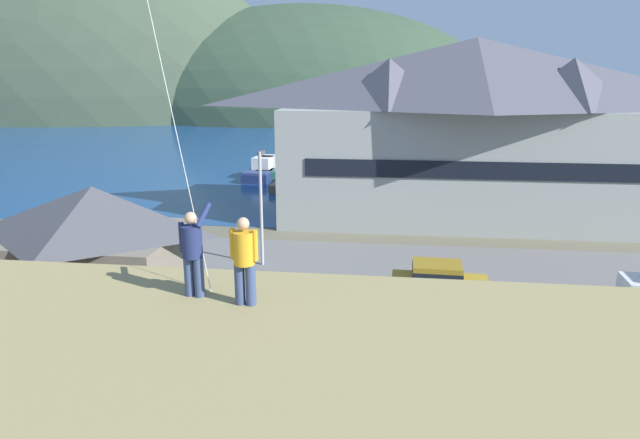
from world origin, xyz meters
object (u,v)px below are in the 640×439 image
harbor_lodge (472,126)px  parked_car_mid_row_near (439,282)px  moored_boat_wharfside (265,171)px  person_companion (244,258)px  parked_car_front_row_silver (621,347)px  moored_boat_inner_slip (269,169)px  moored_boat_outer_mooring (338,170)px  parked_car_back_row_left (353,336)px  parking_light_pole (261,200)px  storage_shed_waterside (371,182)px  wharf_dock (298,178)px  storage_shed_near_lot (98,251)px  person_kite_flyer (193,251)px

harbor_lodge → parked_car_mid_row_near: 17.06m
moored_boat_wharfside → person_companion: bearing=-77.6°
parked_car_mid_row_near → parked_car_front_row_silver: (5.58, -5.33, 0.00)m
moored_boat_inner_slip → parked_car_front_row_silver: 40.78m
parked_car_mid_row_near → moored_boat_outer_mooring: bearing=103.4°
parked_car_back_row_left → person_companion: size_ratio=2.49×
moored_boat_outer_mooring → moored_boat_inner_slip: (-6.90, -0.41, 0.00)m
harbor_lodge → parked_car_back_row_left: size_ratio=6.26×
parked_car_mid_row_near → parking_light_pole: (-8.86, 4.04, 2.56)m
storage_shed_waterside → parked_car_front_row_silver: 23.47m
harbor_lodge → wharf_dock: bearing=140.0°
storage_shed_waterside → wharf_dock: (-7.34, 11.45, -1.98)m
parked_car_mid_row_near → parking_light_pole: size_ratio=0.71×
moored_boat_inner_slip → parked_car_front_row_silver: size_ratio=1.49×
storage_shed_near_lot → parked_car_front_row_silver: size_ratio=1.72×
moored_boat_outer_mooring → moored_boat_inner_slip: bearing=-176.6°
wharf_dock → person_companion: (5.86, -41.28, 6.18)m
person_kite_flyer → storage_shed_near_lot: bearing=127.8°
moored_boat_wharfside → parking_light_pole: (5.60, -25.39, 2.91)m
harbor_lodge → parked_car_mid_row_near: harbor_lodge is taller
parked_car_front_row_silver → storage_shed_waterside: bearing=112.9°
moored_boat_wharfside → person_companion: (9.44, -43.00, 5.81)m
storage_shed_waterside → moored_boat_inner_slip: (-10.67, 14.07, -1.61)m
parked_car_front_row_silver → parking_light_pole: (-14.44, 9.37, 2.56)m
storage_shed_near_lot → moored_boat_outer_mooring: storage_shed_near_lot is taller
person_companion → person_kite_flyer: bearing=165.4°
harbor_lodge → storage_shed_waterside: 7.99m
storage_shed_near_lot → person_kite_flyer: bearing=-52.2°
parked_car_back_row_left → moored_boat_outer_mooring: bearing=96.1°
storage_shed_near_lot → person_companion: person_companion is taller
moored_boat_wharfside → person_companion: size_ratio=4.47×
moored_boat_inner_slip → wharf_dock: bearing=-38.3°
wharf_dock → moored_boat_outer_mooring: bearing=40.3°
storage_shed_waterside → wharf_dock: 13.75m
harbor_lodge → storage_shed_waterside: size_ratio=4.77×
moored_boat_inner_slip → parked_car_mid_row_near: size_ratio=1.52×
wharf_dock → parked_car_back_row_left: 34.22m
moored_boat_outer_mooring → person_companion: person_companion is taller
storage_shed_waterside → moored_boat_inner_slip: storage_shed_waterside is taller
harbor_lodge → person_kite_flyer: bearing=-107.9°
harbor_lodge → moored_boat_outer_mooring: harbor_lodge is taller
parked_car_back_row_left → person_companion: bearing=-101.7°
harbor_lodge → parked_car_back_row_left: harbor_lodge is taller
harbor_lodge → person_kite_flyer: 30.59m
wharf_dock → parked_car_back_row_left: size_ratio=2.64×
moored_boat_wharfside → parked_car_mid_row_near: size_ratio=1.83×
person_companion → parking_light_pole: bearing=102.3°
moored_boat_inner_slip → parked_car_mid_row_near: 33.49m
storage_shed_waterside → person_companion: person_companion is taller
storage_shed_near_lot → moored_boat_wharfside: size_ratio=0.96×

